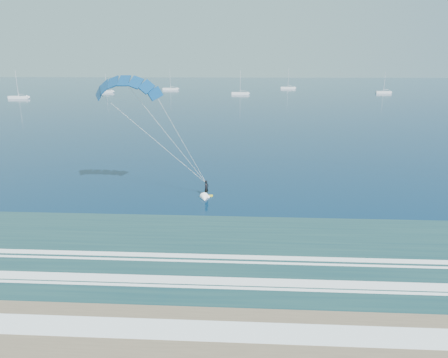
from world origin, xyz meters
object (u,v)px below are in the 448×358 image
object	(u,v)px
sailboat_4	(288,88)
sailboat_0	(19,97)
sailboat_3	(240,93)
sailboat_1	(107,91)
sailboat_5	(383,92)
sailboat_2	(170,89)
kitesurfer_rig	(164,131)

from	to	relation	value
sailboat_4	sailboat_0	bearing A→B (deg)	-148.56
sailboat_3	sailboat_4	xyz separation A→B (m)	(30.03, 50.17, -0.00)
sailboat_1	sailboat_4	size ratio (longest dim) A/B	0.81
sailboat_0	sailboat_3	size ratio (longest dim) A/B	1.02
sailboat_3	sailboat_4	bearing A→B (deg)	59.10
sailboat_3	sailboat_5	world-z (taller)	sailboat_3
sailboat_1	sailboat_5	world-z (taller)	sailboat_5
sailboat_4	sailboat_5	xyz separation A→B (m)	(48.47, -37.55, -0.01)
sailboat_2	sailboat_4	bearing A→B (deg)	11.65
sailboat_4	sailboat_5	distance (m)	61.31
sailboat_1	sailboat_4	distance (m)	112.82
sailboat_0	sailboat_5	bearing A→B (deg)	13.58
kitesurfer_rig	sailboat_5	xyz separation A→B (m)	(84.71, 182.36, -7.73)
kitesurfer_rig	sailboat_1	size ratio (longest dim) A/B	1.54
sailboat_0	sailboat_3	xyz separation A→B (m)	(103.13, 31.24, 0.00)
sailboat_1	sailboat_3	distance (m)	76.01
sailboat_5	sailboat_4	bearing A→B (deg)	142.23
sailboat_4	sailboat_3	bearing A→B (deg)	-120.90
kitesurfer_rig	sailboat_4	world-z (taller)	kitesurfer_rig
kitesurfer_rig	sailboat_2	distance (m)	208.26
kitesurfer_rig	sailboat_5	distance (m)	201.23
sailboat_1	sailboat_5	xyz separation A→B (m)	(153.85, 2.71, 0.00)
sailboat_0	sailboat_5	world-z (taller)	sailboat_0
sailboat_5	sailboat_1	bearing A→B (deg)	-178.99
sailboat_2	sailboat_5	world-z (taller)	sailboat_2
sailboat_1	sailboat_4	world-z (taller)	sailboat_4
kitesurfer_rig	sailboat_3	world-z (taller)	kitesurfer_rig
sailboat_1	sailboat_5	distance (m)	153.88
sailboat_4	kitesurfer_rig	bearing A→B (deg)	-99.36
sailboat_2	sailboat_4	distance (m)	75.31
sailboat_1	sailboat_5	size ratio (longest dim) A/B	0.93
kitesurfer_rig	sailboat_3	bearing A→B (deg)	87.90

